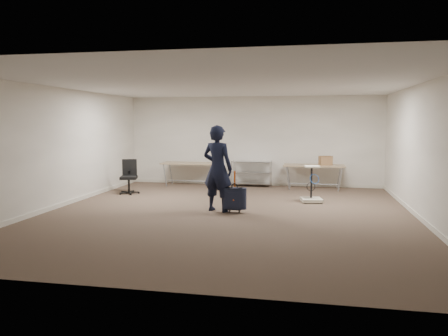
# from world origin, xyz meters

# --- Properties ---
(ground) EXTENTS (9.00, 9.00, 0.00)m
(ground) POSITION_xyz_m (0.00, 0.00, 0.00)
(ground) COLOR #4D3D2F
(ground) RESTS_ON ground
(room_shell) EXTENTS (8.00, 9.00, 9.00)m
(room_shell) POSITION_xyz_m (0.00, 1.38, 0.05)
(room_shell) COLOR beige
(room_shell) RESTS_ON ground
(folding_table_left) EXTENTS (1.80, 0.75, 0.73)m
(folding_table_left) POSITION_xyz_m (-1.90, 3.95, 0.68)
(folding_table_left) COLOR #907858
(folding_table_left) RESTS_ON ground
(folding_table_right) EXTENTS (1.80, 0.75, 0.73)m
(folding_table_right) POSITION_xyz_m (1.90, 3.95, 0.68)
(folding_table_right) COLOR #907858
(folding_table_right) RESTS_ON ground
(wire_shelf) EXTENTS (1.22, 0.47, 0.80)m
(wire_shelf) POSITION_xyz_m (0.00, 4.20, 0.44)
(wire_shelf) COLOR silver
(wire_shelf) RESTS_ON ground
(person) EXTENTS (0.81, 0.64, 1.93)m
(person) POSITION_xyz_m (-0.26, 0.22, 0.97)
(person) COLOR black
(person) RESTS_ON ground
(suitcase) EXTENTS (0.35, 0.21, 0.94)m
(suitcase) POSITION_xyz_m (0.15, 0.13, 0.32)
(suitcase) COLOR black
(suitcase) RESTS_ON ground
(office_chair) EXTENTS (0.58, 0.58, 0.95)m
(office_chair) POSITION_xyz_m (-3.20, 2.16, 0.29)
(office_chair) COLOR black
(office_chair) RESTS_ON ground
(equipment_cart) EXTENTS (0.58, 0.58, 0.92)m
(equipment_cart) POSITION_xyz_m (1.83, 1.76, 0.24)
(equipment_cart) COLOR silver
(equipment_cart) RESTS_ON ground
(cardboard_box) EXTENTS (0.42, 0.36, 0.27)m
(cardboard_box) POSITION_xyz_m (2.23, 3.98, 0.86)
(cardboard_box) COLOR olive
(cardboard_box) RESTS_ON folding_table_right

